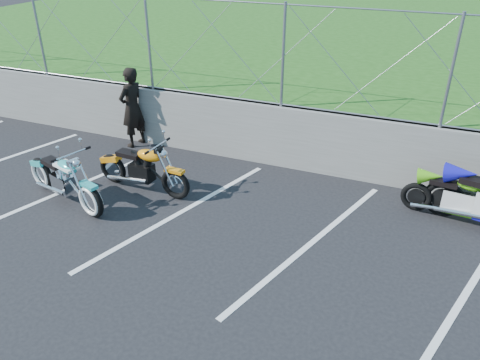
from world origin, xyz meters
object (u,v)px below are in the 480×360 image
at_px(naked_orange, 144,170).
at_px(sportbike_green, 458,199).
at_px(cruiser_turquoise, 65,181).
at_px(person_standing, 132,108).

bearing_deg(naked_orange, sportbike_green, 15.67).
bearing_deg(naked_orange, cruiser_turquoise, -135.66).
bearing_deg(sportbike_green, cruiser_turquoise, -156.88).
bearing_deg(person_standing, naked_orange, 51.19).
bearing_deg(person_standing, sportbike_green, 98.15).
height_order(cruiser_turquoise, person_standing, person_standing).
bearing_deg(person_standing, cruiser_turquoise, 19.62).
xyz_separation_m(naked_orange, sportbike_green, (5.52, 1.16, -0.03)).
xyz_separation_m(cruiser_turquoise, naked_orange, (1.08, 0.92, -0.01)).
bearing_deg(cruiser_turquoise, naked_orange, 57.79).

